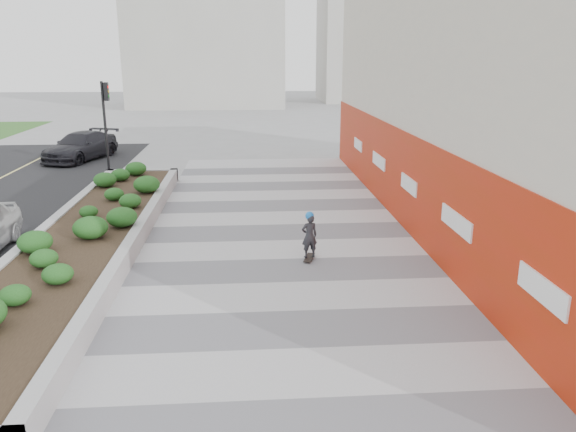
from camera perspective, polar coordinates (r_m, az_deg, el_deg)
name	(u,v)px	position (r m, az deg, el deg)	size (l,w,h in m)	color
ground	(308,378)	(9.95, 2.06, -16.12)	(160.00, 160.00, 0.00)	gray
walkway	(294,303)	(12.58, 0.57, -8.84)	(8.00, 36.00, 0.01)	#A8A8AD
building	(500,99)	(19.12, 20.73, 11.07)	(6.04, 24.08, 8.00)	beige
planter	(87,235)	(16.75, -19.75, -1.87)	(3.00, 18.00, 0.90)	#9E9EA0
traffic_signal_near	(106,114)	(26.74, -18.02, 9.81)	(0.33, 0.28, 4.20)	black
distant_bldg_north_l	(206,9)	(63.68, -8.35, 20.09)	(16.00, 12.00, 20.00)	#ADAAA3
manhole_cover	(316,302)	(12.62, 2.85, -8.76)	(0.44, 0.44, 0.01)	#595654
skateboarder	(309,236)	(14.91, 2.19, -2.00)	(0.49, 0.75, 1.35)	beige
car_dark	(81,146)	(31.51, -20.32, 6.67)	(2.00, 4.92, 1.43)	black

